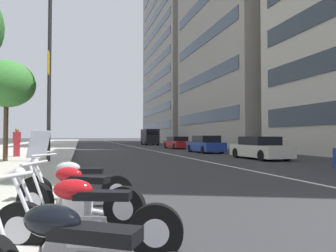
{
  "coord_description": "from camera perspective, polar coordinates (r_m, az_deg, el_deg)",
  "views": [
    {
      "loc": [
        -2.42,
        6.62,
        1.39
      ],
      "look_at": [
        12.87,
        2.32,
        1.9
      ],
      "focal_mm": 33.48,
      "sensor_mm": 36.0,
      "label": 1
    }
  ],
  "objects": [
    {
      "name": "car_approaching_light",
      "position": [
        34.68,
        1.66,
        -3.07
      ],
      "size": [
        4.62,
        2.06,
        1.32
      ],
      "rotation": [
        0.0,
        0.0,
        0.05
      ],
      "color": "maroon",
      "rests_on": "ground"
    },
    {
      "name": "motorcycle_far_end_row",
      "position": [
        6.48,
        -16.66,
        -10.25
      ],
      "size": [
        0.71,
        2.16,
        1.47
      ],
      "rotation": [
        0.0,
        0.0,
        1.36
      ],
      "color": "black",
      "rests_on": "ground"
    },
    {
      "name": "street_tree_near_plaza_corner",
      "position": [
        17.58,
        -27.33,
        6.78
      ],
      "size": [
        2.73,
        2.73,
        4.99
      ],
      "color": "#473323",
      "rests_on": "sidewalk_right_plaza"
    },
    {
      "name": "street_lamp_with_banners",
      "position": [
        16.93,
        -19.8,
        11.91
      ],
      "size": [
        1.26,
        2.16,
        8.87
      ],
      "color": "#232326",
      "rests_on": "sidewalk_right_plaza"
    },
    {
      "name": "car_mid_block_traffic",
      "position": [
        19.7,
        16.37,
        -3.94
      ],
      "size": [
        4.37,
        1.9,
        1.36
      ],
      "rotation": [
        0.0,
        0.0,
        0.02
      ],
      "color": "beige",
      "rests_on": "ground"
    },
    {
      "name": "car_far_down_avenue",
      "position": [
        26.38,
        6.83,
        -3.38
      ],
      "size": [
        4.51,
        1.86,
        1.42
      ],
      "rotation": [
        0.0,
        0.0,
        0.02
      ],
      "color": "navy",
      "rests_on": "ground"
    },
    {
      "name": "delivery_van_ahead",
      "position": [
        48.9,
        -3.34,
        -1.92
      ],
      "size": [
        5.19,
        2.21,
        2.43
      ],
      "rotation": [
        0.0,
        0.0,
        -0.03
      ],
      "color": "black",
      "rests_on": "ground"
    },
    {
      "name": "pedestrian_on_plaza",
      "position": [
        21.03,
        -25.82,
        -2.64
      ],
      "size": [
        0.39,
        0.47,
        1.73
      ],
      "rotation": [
        0.0,
        0.0,
        0.38
      ],
      "color": "maroon",
      "rests_on": "sidewalk_right_plaza"
    },
    {
      "name": "sidewalk_right_plaza",
      "position": [
        32.92,
        -25.53,
        -3.93
      ],
      "size": [
        160.0,
        10.33,
        0.15
      ],
      "primitive_type": "cube",
      "color": "#B2ADA3",
      "rests_on": "ground"
    },
    {
      "name": "lane_centre_stripe",
      "position": [
        38.02,
        -5.69,
        -3.9
      ],
      "size": [
        110.0,
        0.16,
        0.01
      ],
      "primitive_type": "cube",
      "color": "silver",
      "rests_on": "ground"
    },
    {
      "name": "motorcycle_second_in_row",
      "position": [
        3.87,
        -14.84,
        -16.43
      ],
      "size": [
        0.93,
        2.12,
        1.09
      ],
      "rotation": [
        0.0,
        0.0,
        1.23
      ],
      "color": "black",
      "rests_on": "ground"
    },
    {
      "name": "office_tower_far_left_down_avenue",
      "position": [
        73.0,
        3.39,
        14.64
      ],
      "size": [
        27.1,
        14.66,
        44.14
      ],
      "color": "gray",
      "rests_on": "ground"
    },
    {
      "name": "motorcycle_nearest_camera",
      "position": [
        5.19,
        -16.48,
        -12.29
      ],
      "size": [
        1.29,
        1.95,
        1.48
      ],
      "rotation": [
        0.0,
        0.0,
        1.01
      ],
      "color": "black",
      "rests_on": "ground"
    }
  ]
}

